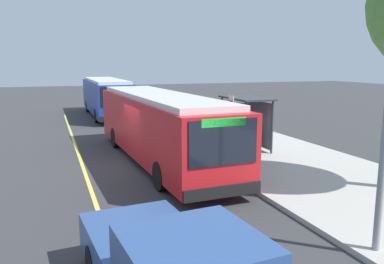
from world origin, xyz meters
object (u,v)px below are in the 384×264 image
object	(u,v)px
waiting_bench	(244,138)
pedestrian_commuter	(211,127)
transit_bus_second	(106,96)
route_sign_post	(231,120)
transit_bus_main	(159,125)

from	to	relation	value
waiting_bench	pedestrian_commuter	size ratio (longest dim) A/B	0.95
transit_bus_second	route_sign_post	world-z (taller)	same
transit_bus_main	waiting_bench	xyz separation A→B (m)	(-0.58, 4.38, -0.99)
transit_bus_main	transit_bus_second	distance (m)	15.68
transit_bus_main	waiting_bench	size ratio (longest dim) A/B	7.66
transit_bus_second	waiting_bench	xyz separation A→B (m)	(15.10, 4.43, -0.98)
waiting_bench	route_sign_post	world-z (taller)	route_sign_post
transit_bus_second	route_sign_post	size ratio (longest dim) A/B	3.99
waiting_bench	route_sign_post	distance (m)	3.32
route_sign_post	pedestrian_commuter	bearing A→B (deg)	171.48
transit_bus_main	waiting_bench	bearing A→B (deg)	97.57
waiting_bench	pedestrian_commuter	xyz separation A→B (m)	(-0.88, -1.37, 0.48)
waiting_bench	pedestrian_commuter	bearing A→B (deg)	-122.77
transit_bus_second	pedestrian_commuter	distance (m)	14.55
transit_bus_main	route_sign_post	distance (m)	3.13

